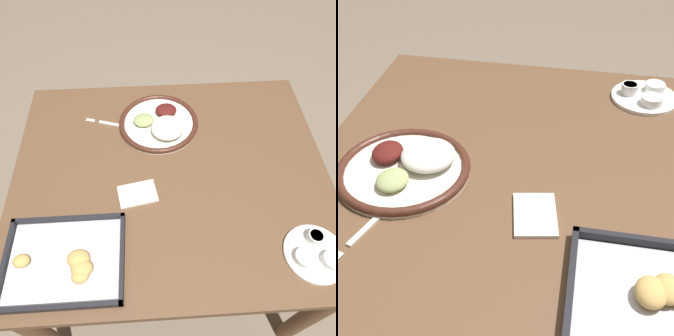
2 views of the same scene
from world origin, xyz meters
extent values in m
cube|color=brown|center=(0.00, 0.00, 0.71)|extent=(1.05, 0.89, 0.03)
cylinder|color=brown|center=(-0.48, -0.40, 0.35)|extent=(0.06, 0.06, 0.70)
cylinder|color=brown|center=(-0.48, 0.40, 0.35)|extent=(0.06, 0.06, 0.70)
cylinder|color=white|center=(0.03, -0.22, 0.73)|extent=(0.29, 0.29, 0.01)
torus|color=#472319|center=(0.03, -0.22, 0.74)|extent=(0.29, 0.29, 0.02)
ellipsoid|color=silver|center=(0.00, -0.18, 0.76)|extent=(0.12, 0.12, 0.04)
ellipsoid|color=#511614|center=(0.00, -0.27, 0.75)|extent=(0.08, 0.07, 0.03)
ellipsoid|color=#9EAD6B|center=(0.09, -0.23, 0.75)|extent=(0.07, 0.07, 0.03)
cube|color=silver|center=(0.19, -0.23, 0.73)|extent=(0.13, 0.05, 0.00)
cylinder|color=white|center=(-0.39, 0.31, 0.73)|extent=(0.18, 0.18, 0.01)
cylinder|color=silver|center=(-0.35, 0.32, 0.75)|extent=(0.06, 0.06, 0.02)
cylinder|color=#593319|center=(-0.35, 0.32, 0.75)|extent=(0.05, 0.05, 0.01)
cylinder|color=silver|center=(-0.42, 0.33, 0.75)|extent=(0.05, 0.05, 0.02)
cylinder|color=#C67F23|center=(-0.42, 0.33, 0.76)|extent=(0.04, 0.04, 0.01)
cylinder|color=silver|center=(-0.40, 0.27, 0.75)|extent=(0.04, 0.04, 0.03)
cylinder|color=#B22819|center=(-0.40, 0.27, 0.76)|extent=(0.04, 0.04, 0.01)
cube|color=black|center=(0.32, 0.28, 0.73)|extent=(0.33, 0.26, 0.01)
cube|color=silver|center=(0.32, 0.28, 0.73)|extent=(0.31, 0.24, 0.00)
cube|color=black|center=(0.32, 0.16, 0.74)|extent=(0.33, 0.01, 0.02)
cube|color=black|center=(0.15, 0.28, 0.74)|extent=(0.01, 0.26, 0.02)
ellipsoid|color=tan|center=(0.27, 0.29, 0.75)|extent=(0.06, 0.05, 0.03)
ellipsoid|color=tan|center=(0.26, 0.31, 0.75)|extent=(0.06, 0.05, 0.03)
cube|color=silver|center=(0.11, 0.08, 0.73)|extent=(0.13, 0.10, 0.01)
camera|label=1|loc=(0.05, 0.63, 1.62)|focal=35.00mm
camera|label=2|loc=(0.77, 0.14, 1.38)|focal=50.00mm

